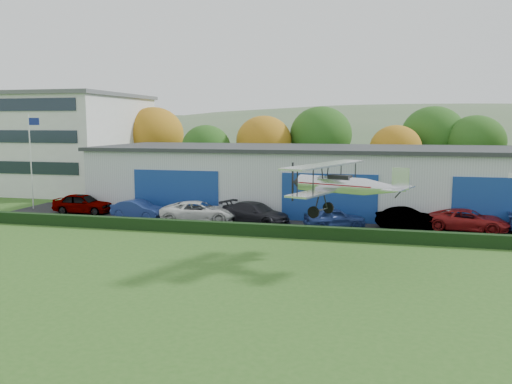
% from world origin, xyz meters
% --- Properties ---
extents(ground, '(300.00, 300.00, 0.00)m').
position_xyz_m(ground, '(0.00, 0.00, 0.00)').
color(ground, '#2F5C1D').
rests_on(ground, ground).
extents(apron, '(48.00, 9.00, 0.05)m').
position_xyz_m(apron, '(3.00, 21.00, 0.03)').
color(apron, black).
rests_on(apron, ground).
extents(hedge, '(46.00, 0.60, 0.80)m').
position_xyz_m(hedge, '(3.00, 16.20, 0.40)').
color(hedge, black).
rests_on(hedge, ground).
extents(hangar, '(40.60, 12.60, 5.30)m').
position_xyz_m(hangar, '(5.00, 27.98, 2.66)').
color(hangar, '#B2B7BC').
rests_on(hangar, ground).
extents(office_block, '(20.60, 15.60, 10.40)m').
position_xyz_m(office_block, '(-28.00, 35.00, 5.21)').
color(office_block, silver).
rests_on(office_block, ground).
extents(flagpole, '(1.05, 0.10, 8.00)m').
position_xyz_m(flagpole, '(-19.88, 22.00, 4.78)').
color(flagpole, silver).
rests_on(flagpole, ground).
extents(tree_belt, '(75.70, 13.22, 10.12)m').
position_xyz_m(tree_belt, '(0.85, 40.62, 5.61)').
color(tree_belt, '#3D2614').
rests_on(tree_belt, ground).
extents(distant_hills, '(430.00, 196.00, 56.00)m').
position_xyz_m(distant_hills, '(-4.38, 140.00, -13.05)').
color(distant_hills, '#4C6642').
rests_on(distant_hills, ground).
extents(car_0, '(4.78, 2.04, 1.61)m').
position_xyz_m(car_0, '(-14.64, 20.97, 0.85)').
color(car_0, gray).
rests_on(car_0, apron).
extents(car_1, '(4.46, 2.23, 1.40)m').
position_xyz_m(car_1, '(-9.22, 19.86, 0.75)').
color(car_1, navy).
rests_on(car_1, apron).
extents(car_2, '(5.97, 3.67, 1.54)m').
position_xyz_m(car_2, '(-4.23, 19.52, 0.82)').
color(car_2, silver).
rests_on(car_2, apron).
extents(car_3, '(5.75, 3.99, 1.55)m').
position_xyz_m(car_3, '(-0.05, 19.92, 0.82)').
color(car_3, black).
rests_on(car_3, apron).
extents(car_4, '(4.55, 3.21, 1.44)m').
position_xyz_m(car_4, '(5.64, 19.61, 0.77)').
color(car_4, navy).
rests_on(car_4, apron).
extents(car_5, '(4.62, 2.41, 1.45)m').
position_xyz_m(car_5, '(10.64, 20.61, 0.77)').
color(car_5, gray).
rests_on(car_5, apron).
extents(car_6, '(5.54, 3.26, 1.45)m').
position_xyz_m(car_6, '(14.48, 20.90, 0.77)').
color(car_6, maroon).
rests_on(car_6, apron).
extents(biplane, '(6.50, 7.31, 2.76)m').
position_xyz_m(biplane, '(6.73, 10.85, 4.17)').
color(biplane, silver).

